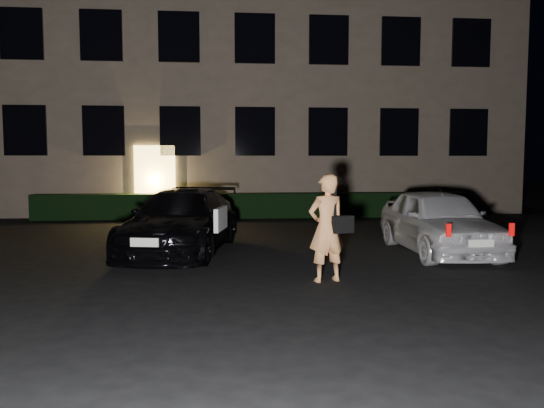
{
  "coord_description": "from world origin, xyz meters",
  "views": [
    {
      "loc": [
        -1.09,
        -7.8,
        2.01
      ],
      "look_at": [
        -0.2,
        2.0,
        1.18
      ],
      "focal_mm": 35.0,
      "sensor_mm": 36.0,
      "label": 1
    }
  ],
  "objects": [
    {
      "name": "building",
      "position": [
        -0.0,
        14.99,
        6.0
      ],
      "size": [
        20.0,
        8.11,
        12.0
      ],
      "color": "#6D5C4E",
      "rests_on": "ground"
    },
    {
      "name": "sedan",
      "position": [
        -2.01,
        3.74,
        0.68
      ],
      "size": [
        2.74,
        4.95,
        1.36
      ],
      "rotation": [
        0.0,
        0.0,
        -0.19
      ],
      "color": "black",
      "rests_on": "ground"
    },
    {
      "name": "man",
      "position": [
        0.59,
        0.72,
        0.89
      ],
      "size": [
        0.81,
        0.59,
        1.78
      ],
      "rotation": [
        0.0,
        0.0,
        3.43
      ],
      "color": "#E59557",
      "rests_on": "ground"
    },
    {
      "name": "hedge",
      "position": [
        0.0,
        10.5,
        0.42
      ],
      "size": [
        15.0,
        0.7,
        0.85
      ],
      "primitive_type": "cube",
      "color": "black",
      "rests_on": "ground"
    },
    {
      "name": "ground",
      "position": [
        0.0,
        0.0,
        0.0
      ],
      "size": [
        80.0,
        80.0,
        0.0
      ],
      "primitive_type": "plane",
      "color": "black",
      "rests_on": "ground"
    },
    {
      "name": "hatch",
      "position": [
        3.48,
        3.14,
        0.7
      ],
      "size": [
        1.71,
        4.11,
        1.39
      ],
      "rotation": [
        0.0,
        0.0,
        -0.02
      ],
      "color": "silver",
      "rests_on": "ground"
    }
  ]
}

